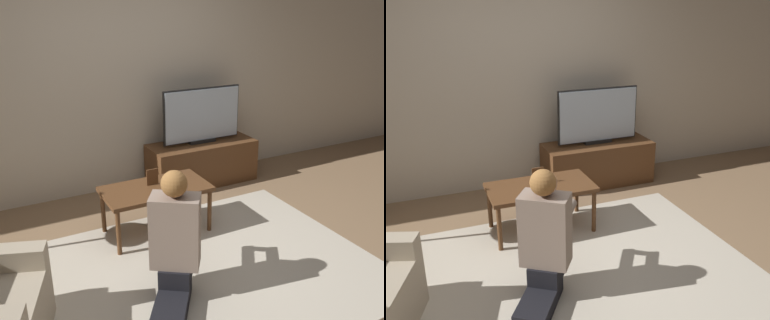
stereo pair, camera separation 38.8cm
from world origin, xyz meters
The scene contains 8 objects.
ground_plane centered at (0.00, 0.00, 0.00)m, with size 10.00×10.00×0.00m, color #896B4C.
wall_back centered at (0.00, 1.93, 1.30)m, with size 10.00×0.06×2.60m.
rug centered at (0.00, 0.00, 0.01)m, with size 2.73×2.08×0.02m.
tv_stand centered at (0.87, 1.60, 0.25)m, with size 1.25×0.49×0.49m.
tv centered at (0.87, 1.61, 0.81)m, with size 0.95×0.08×0.63m.
coffee_table centered at (-0.08, 0.75, 0.41)m, with size 0.95×0.51×0.46m.
person_kneeling centered at (-0.33, -0.17, 0.48)m, with size 0.67×0.83×0.97m.
picture_frame centered at (-0.08, 0.82, 0.53)m, with size 0.11×0.01×0.15m.
Camera 2 is at (-1.08, -2.66, 2.01)m, focal length 40.00 mm.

